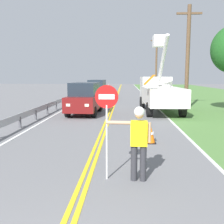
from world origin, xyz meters
The scene contains 13 objects.
centerline_yellow_left centered at (-0.09, 20.00, 0.01)m, with size 0.11×110.00×0.01m, color yellow.
centerline_yellow_right centered at (0.09, 20.00, 0.01)m, with size 0.11×110.00×0.01m, color yellow.
edge_line_right centered at (3.60, 20.00, 0.01)m, with size 0.12×110.00×0.01m, color silver.
edge_line_left centered at (-3.60, 20.00, 0.01)m, with size 0.12×110.00×0.01m, color silver.
flagger_worker centered at (1.30, 4.50, 1.05)m, with size 1.09×0.27×1.83m.
stop_sign_paddle centered at (0.53, 4.55, 1.71)m, with size 0.56×0.04×2.33m.
utility_bucket_truck centered at (3.45, 17.05, 1.41)m, with size 2.67×6.88×5.39m.
oncoming_suv_nearest centered at (-1.67, 15.55, 1.06)m, with size 2.07×4.68×2.10m.
oncoming_suv_second centered at (-2.04, 26.71, 1.06)m, with size 2.09×4.69×2.10m.
utility_pole_near centered at (5.52, 17.83, 3.94)m, with size 1.80×0.28×7.53m.
utility_pole_mid centered at (5.69, 38.09, 4.33)m, with size 1.80×0.28×8.30m.
traffic_cone_lead centered at (1.96, 8.10, 0.34)m, with size 0.40×0.40×0.70m.
guardrail_left_shoulder centered at (-4.20, 16.50, 0.52)m, with size 0.10×32.00×0.71m.
Camera 1 is at (0.95, -1.60, 2.55)m, focal length 41.63 mm.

